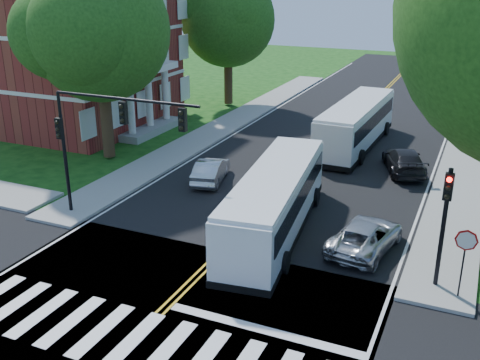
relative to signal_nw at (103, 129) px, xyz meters
The scene contains 21 objects.
ground 9.74m from the signal_nw, 47.67° to the right, with size 140.00×140.00×0.00m, color #113F0F.
road 13.69m from the signal_nw, 63.16° to the left, with size 14.00×96.00×0.01m, color black.
cross_road 9.73m from the signal_nw, 47.67° to the right, with size 60.00×12.00×0.01m, color black.
center_line 17.20m from the signal_nw, 69.39° to the left, with size 0.36×70.00×0.01m, color gold.
edge_line_w 16.20m from the signal_nw, 93.47° to the left, with size 0.12×70.00×0.01m, color silver.
edge_line_e 20.54m from the signal_nw, 50.90° to the left, with size 0.12×70.00×0.01m, color silver.
crosswalk 10.07m from the signal_nw, 49.80° to the right, with size 12.60×3.00×0.01m, color silver.
stop_bar 11.40m from the signal_nw, 27.30° to the right, with size 6.60×0.40×0.01m, color silver.
sidewalk_nw 19.22m from the signal_nw, 97.50° to the left, with size 2.60×40.00×0.15m, color gray.
sidewalk_ne 23.75m from the signal_nw, 52.69° to the left, with size 2.60×40.00×0.15m, color gray.
tree_west_near 9.96m from the signal_nw, 126.70° to the left, with size 8.00×8.00×11.40m.
tree_west_far 24.27m from the signal_nw, 102.31° to the left, with size 7.60×7.60×10.67m.
brick_building 21.08m from the signal_nw, 139.86° to the left, with size 20.00×13.00×10.80m.
signal_nw is the anchor object (origin of this frame).
signal_ne 14.13m from the signal_nw, ahead, with size 0.30×0.46×4.40m.
stop_sign 15.05m from the signal_nw, ahead, with size 0.76×0.08×2.53m.
bus_lead 7.97m from the signal_nw, 15.34° to the left, with size 3.68×11.09×2.81m.
bus_follow 17.89m from the signal_nw, 65.16° to the left, with size 2.96×11.26×2.89m.
hatchback 7.70m from the signal_nw, 74.55° to the left, with size 1.33×3.83×1.26m, color #B2B5BA.
suv 11.88m from the signal_nw, ahead, with size 2.06×4.48×1.24m, color #B0B2B7.
dark_sedan 16.92m from the signal_nw, 47.92° to the left, with size 1.89×4.66×1.35m, color black.
Camera 1 is at (8.92, -12.42, 10.71)m, focal length 42.00 mm.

